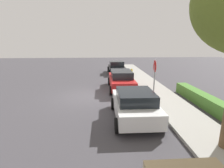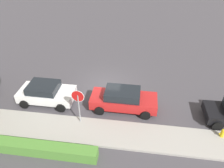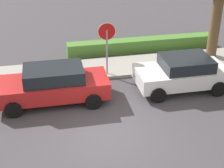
{
  "view_description": "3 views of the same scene",
  "coord_description": "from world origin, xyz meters",
  "px_view_note": "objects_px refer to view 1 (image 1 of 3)",
  "views": [
    {
      "loc": [
        11.56,
        0.93,
        3.66
      ],
      "look_at": [
        0.09,
        1.67,
        0.86
      ],
      "focal_mm": 28.0,
      "sensor_mm": 36.0,
      "label": 1
    },
    {
      "loc": [
        -2.5,
        13.98,
        10.02
      ],
      "look_at": [
        -0.73,
        1.42,
        1.18
      ],
      "focal_mm": 35.0,
      "sensor_mm": 36.0,
      "label": 2
    },
    {
      "loc": [
        -1.79,
        -9.68,
        7.2
      ],
      "look_at": [
        0.66,
        2.11,
        0.74
      ],
      "focal_mm": 55.0,
      "sensor_mm": 36.0,
      "label": 3
    }
  ],
  "objects_px": {
    "parked_car_white": "(135,104)",
    "parked_car_red": "(121,80)",
    "stop_sign": "(155,72)",
    "parked_car_black": "(117,67)",
    "fire_hydrant": "(132,72)"
  },
  "relations": [
    {
      "from": "parked_car_red",
      "to": "parked_car_black",
      "type": "distance_m",
      "value": 7.21
    },
    {
      "from": "parked_car_black",
      "to": "parked_car_white",
      "type": "bearing_deg",
      "value": -1.31
    },
    {
      "from": "parked_car_white",
      "to": "parked_car_black",
      "type": "distance_m",
      "value": 12.67
    },
    {
      "from": "stop_sign",
      "to": "parked_car_white",
      "type": "xyz_separation_m",
      "value": [
        2.91,
        -1.81,
        -1.02
      ]
    },
    {
      "from": "parked_car_red",
      "to": "parked_car_white",
      "type": "height_order",
      "value": "parked_car_red"
    },
    {
      "from": "stop_sign",
      "to": "parked_car_black",
      "type": "relative_size",
      "value": 0.67
    },
    {
      "from": "stop_sign",
      "to": "parked_car_white",
      "type": "relative_size",
      "value": 0.66
    },
    {
      "from": "stop_sign",
      "to": "parked_car_white",
      "type": "height_order",
      "value": "stop_sign"
    },
    {
      "from": "stop_sign",
      "to": "fire_hydrant",
      "type": "bearing_deg",
      "value": 179.6
    },
    {
      "from": "parked_car_white",
      "to": "parked_car_red",
      "type": "bearing_deg",
      "value": -179.94
    },
    {
      "from": "parked_car_red",
      "to": "fire_hydrant",
      "type": "distance_m",
      "value": 6.29
    },
    {
      "from": "fire_hydrant",
      "to": "stop_sign",
      "type": "bearing_deg",
      "value": -0.4
    },
    {
      "from": "stop_sign",
      "to": "parked_car_black",
      "type": "xyz_separation_m",
      "value": [
        -9.75,
        -1.52,
        -1.05
      ]
    },
    {
      "from": "parked_car_red",
      "to": "fire_hydrant",
      "type": "bearing_deg",
      "value": 162.62
    },
    {
      "from": "stop_sign",
      "to": "parked_car_red",
      "type": "bearing_deg",
      "value": -144.51
    }
  ]
}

